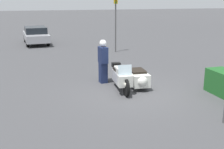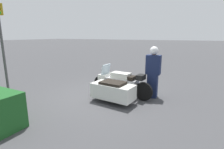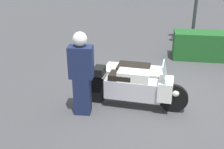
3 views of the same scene
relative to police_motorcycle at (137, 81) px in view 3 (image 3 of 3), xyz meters
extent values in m
plane|color=#424244|center=(0.53, -0.02, -0.47)|extent=(160.00, 160.00, 0.00)
cylinder|color=black|center=(0.85, -0.50, -0.13)|extent=(0.67, 0.16, 0.66)
cylinder|color=black|center=(-0.98, -0.33, -0.13)|extent=(0.67, 0.16, 0.66)
cylinder|color=black|center=(-0.17, 0.34, -0.21)|extent=(0.53, 0.15, 0.52)
cube|color=#B7B7BC|center=(-0.06, -0.42, -0.01)|extent=(1.33, 0.51, 0.45)
cube|color=silver|center=(-0.06, -0.42, 0.32)|extent=(0.74, 0.44, 0.24)
cube|color=black|center=(-0.36, -0.39, 0.30)|extent=(0.55, 0.43, 0.12)
cube|color=silver|center=(0.66, -0.48, 0.08)|extent=(0.37, 0.57, 0.44)
cube|color=silver|center=(0.62, -0.48, 0.50)|extent=(0.16, 0.53, 0.40)
sphere|color=white|center=(0.90, -0.50, 0.01)|extent=(0.18, 0.18, 0.18)
cube|color=silver|center=(-0.12, 0.33, -0.06)|extent=(1.52, 0.80, 0.50)
sphere|color=silver|center=(0.50, 0.28, -0.03)|extent=(0.47, 0.48, 0.48)
cube|color=black|center=(-0.12, 0.33, 0.23)|extent=(0.85, 0.65, 0.09)
cube|color=black|center=(-0.86, -0.34, 0.37)|extent=(0.27, 0.38, 0.18)
cube|color=#192347|center=(-1.15, -0.84, -0.03)|extent=(0.38, 0.33, 0.88)
cube|color=#192347|center=(-1.15, -0.84, 0.76)|extent=(0.53, 0.34, 0.70)
sphere|color=tan|center=(-1.15, -0.84, 1.23)|extent=(0.24, 0.24, 0.24)
sphere|color=white|center=(-1.15, -0.84, 1.27)|extent=(0.30, 0.30, 0.30)
camera|label=1|loc=(10.25, -3.97, 3.11)|focal=45.00mm
camera|label=2|loc=(-2.73, 5.36, 1.80)|focal=28.00mm
camera|label=3|loc=(0.31, -6.20, 2.92)|focal=45.00mm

